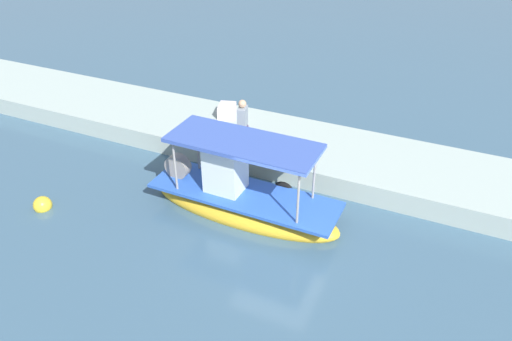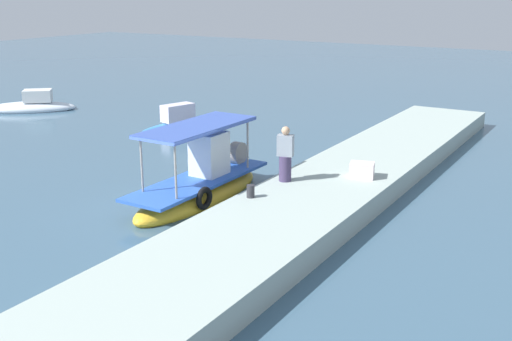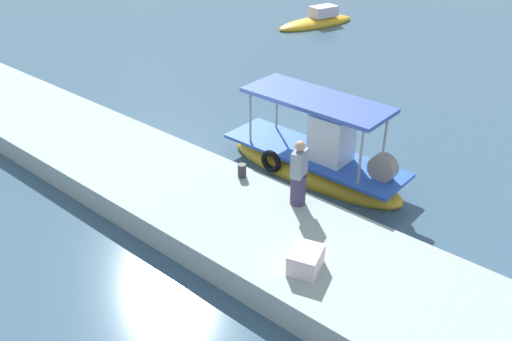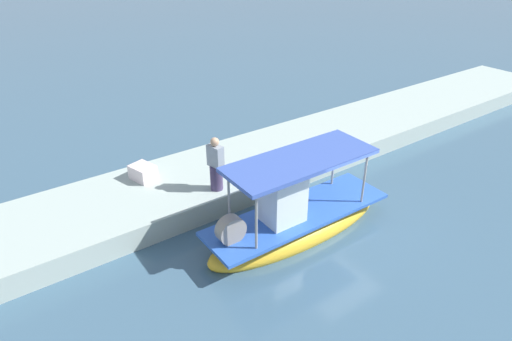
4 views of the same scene
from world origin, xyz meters
TOP-DOWN VIEW (x-y plane):
  - ground_plane at (0.00, 0.00)m, footprint 120.00×120.00m
  - dock_quay at (0.00, -4.15)m, footprint 36.00×3.65m
  - main_fishing_boat at (1.49, -0.37)m, footprint 6.16×1.88m
  - fisherman_near_bollard at (2.65, -2.90)m, footprint 0.48×0.56m
  - mooring_bollard at (0.66, -2.82)m, footprint 0.24×0.24m
  - cargo_crate at (4.31, -4.88)m, footprint 0.83×0.93m
  - marker_buoy at (7.26, 2.08)m, footprint 0.57×0.57m

SIDE VIEW (x-z plane):
  - ground_plane at x=0.00m, z-range 0.00..0.00m
  - marker_buoy at x=7.26m, z-range -0.17..0.40m
  - dock_quay at x=0.00m, z-range 0.00..0.73m
  - main_fishing_boat at x=1.49m, z-range -0.95..1.93m
  - mooring_bollard at x=0.66m, z-range 0.73..1.12m
  - cargo_crate at x=4.31m, z-range 0.73..1.22m
  - fisherman_near_bollard at x=2.65m, z-range 0.65..2.45m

